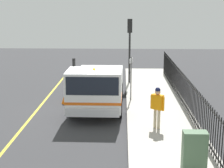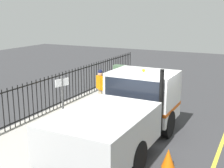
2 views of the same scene
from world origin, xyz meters
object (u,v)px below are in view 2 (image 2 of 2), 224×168
object	(u,v)px
worker_standing	(100,84)
street_sign	(63,103)
work_truck	(127,109)
traffic_cone	(168,158)
utility_cabinet	(120,76)

from	to	relation	value
worker_standing	street_sign	distance (m)	4.31
work_truck	traffic_cone	size ratio (longest dim) A/B	10.85
street_sign	worker_standing	bearing A→B (deg)	-77.07
traffic_cone	street_sign	xyz separation A→B (m)	(3.41, 0.32, 1.29)
worker_standing	utility_cabinet	world-z (taller)	worker_standing
utility_cabinet	traffic_cone	world-z (taller)	utility_cabinet
traffic_cone	utility_cabinet	bearing A→B (deg)	-55.80
worker_standing	utility_cabinet	size ratio (longest dim) A/B	1.33
worker_standing	traffic_cone	size ratio (longest dim) A/B	3.07
utility_cabinet	street_sign	size ratio (longest dim) A/B	0.56
worker_standing	street_sign	bearing A→B (deg)	-40.25
work_truck	worker_standing	world-z (taller)	work_truck
work_truck	utility_cabinet	xyz separation A→B (m)	(3.37, -6.52, -0.45)
utility_cabinet	street_sign	distance (m)	8.07
work_truck	worker_standing	distance (m)	3.87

